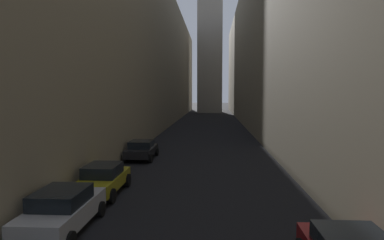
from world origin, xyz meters
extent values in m
plane|color=black|center=(0.00, 48.00, 0.00)|extent=(264.00, 264.00, 0.00)
cube|color=gray|center=(-12.18, 50.00, 10.37)|extent=(13.35, 108.00, 20.75)
cube|color=gray|center=(13.22, 50.00, 11.11)|extent=(15.43, 108.00, 22.21)
cube|color=gray|center=(0.00, 88.74, 21.29)|extent=(6.22, 6.22, 42.57)
cube|color=#B7B7BC|center=(-4.40, 12.76, 0.64)|extent=(1.73, 4.26, 0.69)
cube|color=black|center=(-4.40, 12.67, 1.25)|extent=(1.59, 2.06, 0.52)
cylinder|color=black|center=(-5.26, 14.21, 0.30)|extent=(0.22, 0.60, 0.60)
cylinder|color=black|center=(-3.54, 14.21, 0.30)|extent=(0.22, 0.60, 0.60)
cylinder|color=black|center=(-5.26, 11.31, 0.30)|extent=(0.22, 0.60, 0.60)
cube|color=#A59919|center=(-4.40, 17.18, 0.63)|extent=(1.67, 4.04, 0.58)
cube|color=black|center=(-4.40, 17.12, 1.19)|extent=(1.53, 1.93, 0.54)
cylinder|color=black|center=(-5.23, 18.55, 0.34)|extent=(0.22, 0.67, 0.67)
cylinder|color=black|center=(-3.57, 18.55, 0.34)|extent=(0.22, 0.67, 0.67)
cylinder|color=black|center=(-5.23, 15.81, 0.34)|extent=(0.22, 0.67, 0.67)
cylinder|color=black|center=(-3.57, 15.81, 0.34)|extent=(0.22, 0.67, 0.67)
cube|color=black|center=(-4.40, 26.04, 0.61)|extent=(1.78, 4.08, 0.56)
cube|color=black|center=(-4.40, 25.87, 1.14)|extent=(1.64, 1.86, 0.49)
cylinder|color=black|center=(-5.29, 27.43, 0.33)|extent=(0.22, 0.66, 0.66)
cylinder|color=black|center=(-3.51, 27.43, 0.33)|extent=(0.22, 0.66, 0.66)
cylinder|color=black|center=(-5.29, 24.65, 0.33)|extent=(0.22, 0.66, 0.66)
cylinder|color=black|center=(-3.51, 24.65, 0.33)|extent=(0.22, 0.66, 0.66)
camera|label=1|loc=(0.89, 1.40, 4.86)|focal=31.66mm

